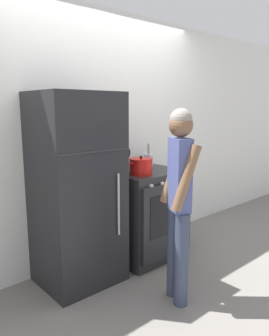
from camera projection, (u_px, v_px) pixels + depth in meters
The scene contains 8 objects.
ground_plane at pixel (104, 253), 3.61m from camera, with size 14.00×14.00×0.00m, color slate.
wall_back at pixel (100, 137), 3.40m from camera, with size 10.00×0.06×2.55m.
refrigerator at pixel (77, 190), 2.90m from camera, with size 0.69×0.64×1.71m.
stove_range at pixel (146, 213), 3.47m from camera, with size 0.73×0.68×0.93m.
dutch_oven_pot at pixel (141, 166), 3.19m from camera, with size 0.27×0.23×0.19m.
tea_kettle at pixel (125, 163), 3.38m from camera, with size 0.23×0.18×0.25m.
utensil_jar at pixel (148, 160), 3.61m from camera, with size 0.10×0.10×0.26m.
person at pixel (179, 195), 2.58m from camera, with size 0.34×0.38×1.57m.
Camera 1 is at (-1.99, -2.76, 1.58)m, focal length 35.00 mm.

